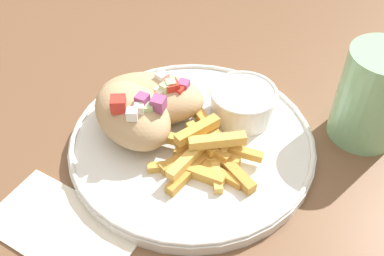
{
  "coord_description": "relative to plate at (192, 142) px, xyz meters",
  "views": [
    {
      "loc": [
        0.19,
        -0.37,
        1.13
      ],
      "look_at": [
        -0.03,
        -0.05,
        0.75
      ],
      "focal_mm": 42.0,
      "sensor_mm": 36.0,
      "label": 1
    }
  ],
  "objects": [
    {
      "name": "pita_sandwich_near",
      "position": [
        -0.07,
        -0.03,
        0.04
      ],
      "size": [
        0.14,
        0.11,
        0.07
      ],
      "rotation": [
        0.0,
        0.0,
        -0.33
      ],
      "color": "tan",
      "rests_on": "plate"
    },
    {
      "name": "fries_pile",
      "position": [
        0.03,
        -0.02,
        0.02
      ],
      "size": [
        0.13,
        0.12,
        0.04
      ],
      "color": "gold",
      "rests_on": "plate"
    },
    {
      "name": "plate",
      "position": [
        0.0,
        0.0,
        0.0
      ],
      "size": [
        0.3,
        0.3,
        0.02
      ],
      "color": "white",
      "rests_on": "table"
    },
    {
      "name": "napkin",
      "position": [
        -0.05,
        -0.18,
        -0.01
      ],
      "size": [
        0.17,
        0.1,
        0.0
      ],
      "rotation": [
        0.0,
        0.0,
        0.06
      ],
      "color": "silver",
      "rests_on": "table"
    },
    {
      "name": "sauce_ramekin",
      "position": [
        0.03,
        0.07,
        0.03
      ],
      "size": [
        0.09,
        0.09,
        0.04
      ],
      "color": "white",
      "rests_on": "plate"
    },
    {
      "name": "pita_sandwich_far",
      "position": [
        -0.07,
        0.01,
        0.03
      ],
      "size": [
        0.16,
        0.13,
        0.06
      ],
      "rotation": [
        0.0,
        0.0,
        0.47
      ],
      "color": "tan",
      "rests_on": "plate"
    },
    {
      "name": "water_glass",
      "position": [
        0.17,
        0.14,
        0.05
      ],
      "size": [
        0.09,
        0.09,
        0.12
      ],
      "color": "#8CCC93",
      "rests_on": "table"
    },
    {
      "name": "table",
      "position": [
        0.03,
        0.05,
        -0.08
      ],
      "size": [
        1.3,
        1.3,
        0.71
      ],
      "color": "brown",
      "rests_on": "ground_plane"
    }
  ]
}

